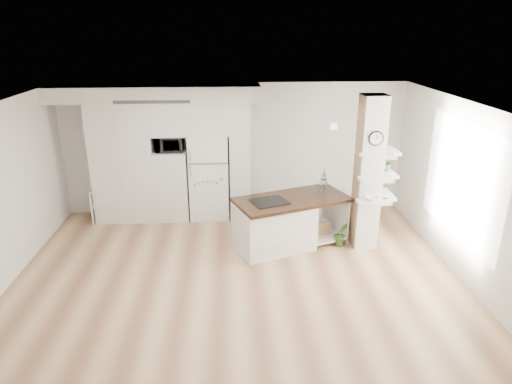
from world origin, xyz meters
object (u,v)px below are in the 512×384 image
(kitchen_island, at_px, (280,223))
(bookshelf, at_px, (109,207))
(floor_plant_a, at_px, (341,234))
(refrigerator, at_px, (209,176))

(kitchen_island, relative_size, bookshelf, 3.14)
(floor_plant_a, bearing_deg, kitchen_island, 178.24)
(refrigerator, xyz_separation_m, kitchen_island, (1.30, -1.49, -0.41))
(refrigerator, xyz_separation_m, floor_plant_a, (2.40, -1.52, -0.65))
(bookshelf, height_order, floor_plant_a, bookshelf)
(kitchen_island, relative_size, floor_plant_a, 4.81)
(refrigerator, height_order, floor_plant_a, refrigerator)
(refrigerator, height_order, kitchen_island, refrigerator)
(kitchen_island, xyz_separation_m, floor_plant_a, (1.10, -0.03, -0.24))
(bookshelf, bearing_deg, kitchen_island, -27.57)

